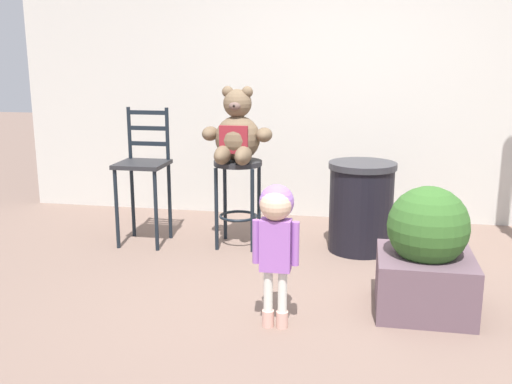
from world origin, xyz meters
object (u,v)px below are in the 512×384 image
object	(u,v)px
bar_stool_with_teddy	(238,185)
teddy_bear	(237,134)
planter_with_shrub	(426,255)
bar_chair_empty	(144,169)
child_walking	(276,225)
trash_bin	(361,207)

from	to	relation	value
bar_stool_with_teddy	teddy_bear	bearing A→B (deg)	-90.00
teddy_bear	planter_with_shrub	world-z (taller)	teddy_bear
bar_stool_with_teddy	bar_chair_empty	xyz separation A→B (m)	(-0.81, -0.06, 0.12)
bar_stool_with_teddy	planter_with_shrub	bearing A→B (deg)	-36.89
bar_stool_with_teddy	teddy_bear	distance (m)	0.43
bar_chair_empty	child_walking	bearing A→B (deg)	-46.17
teddy_bear	trash_bin	bearing A→B (deg)	4.97
bar_stool_with_teddy	planter_with_shrub	size ratio (longest dim) A/B	0.91
trash_bin	bar_chair_empty	world-z (taller)	bar_chair_empty
teddy_bear	bar_chair_empty	world-z (taller)	teddy_bear
child_walking	bar_stool_with_teddy	bearing A→B (deg)	71.71
bar_stool_with_teddy	child_walking	xyz separation A→B (m)	(0.55, -1.48, 0.10)
child_walking	teddy_bear	bearing A→B (deg)	72.10
bar_chair_empty	planter_with_shrub	size ratio (longest dim) A/B	1.43
bar_stool_with_teddy	teddy_bear	world-z (taller)	teddy_bear
planter_with_shrub	trash_bin	bearing A→B (deg)	110.03
teddy_bear	planter_with_shrub	size ratio (longest dim) A/B	0.76
bar_stool_with_teddy	child_walking	size ratio (longest dim) A/B	0.85
teddy_bear	child_walking	size ratio (longest dim) A/B	0.71
child_walking	bar_chair_empty	distance (m)	1.96
planter_with_shrub	bar_stool_with_teddy	bearing A→B (deg)	143.11
bar_chair_empty	bar_stool_with_teddy	bearing A→B (deg)	4.22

